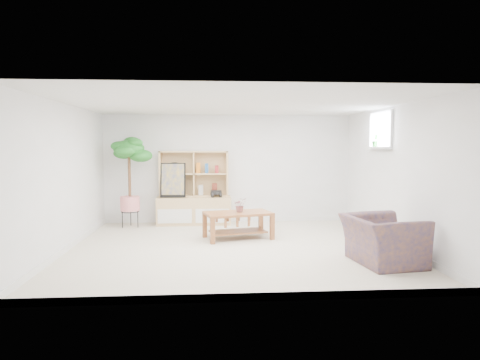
{
  "coord_description": "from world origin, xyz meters",
  "views": [
    {
      "loc": [
        -0.4,
        -7.08,
        1.72
      ],
      "look_at": [
        0.13,
        0.55,
        1.1
      ],
      "focal_mm": 32.0,
      "sensor_mm": 36.0,
      "label": 1
    }
  ],
  "objects": [
    {
      "name": "walls",
      "position": [
        0.0,
        0.0,
        1.2
      ],
      "size": [
        5.51,
        5.01,
        2.4
      ],
      "color": "white",
      "rests_on": "floor"
    },
    {
      "name": "armchair",
      "position": [
        2.1,
        -1.11,
        0.4
      ],
      "size": [
        1.08,
        1.19,
        0.79
      ],
      "primitive_type": "imported",
      "rotation": [
        0.0,
        0.0,
        1.72
      ],
      "color": "navy",
      "rests_on": "floor"
    },
    {
      "name": "floor_tree",
      "position": [
        -2.09,
        1.99,
        0.96
      ],
      "size": [
        0.92,
        0.92,
        1.91
      ],
      "primitive_type": null,
      "rotation": [
        0.0,
        0.0,
        -0.39
      ],
      "color": "#216C21",
      "rests_on": "floor"
    },
    {
      "name": "toy_truck",
      "position": [
        -0.28,
        2.16,
        0.69
      ],
      "size": [
        0.34,
        0.25,
        0.17
      ],
      "primitive_type": null,
      "rotation": [
        0.0,
        0.0,
        0.1
      ],
      "color": "black",
      "rests_on": "storage_unit"
    },
    {
      "name": "baseboard",
      "position": [
        0.0,
        0.0,
        0.05
      ],
      "size": [
        5.5,
        5.0,
        0.1
      ],
      "primitive_type": null,
      "color": "white",
      "rests_on": "floor"
    },
    {
      "name": "window_sill",
      "position": [
        2.67,
        0.6,
        1.68
      ],
      "size": [
        0.14,
        1.0,
        0.04
      ],
      "primitive_type": "cube",
      "color": "white",
      "rests_on": "walls"
    },
    {
      "name": "coffee_table",
      "position": [
        0.11,
        0.72,
        0.25
      ],
      "size": [
        1.33,
        0.93,
        0.49
      ],
      "primitive_type": null,
      "rotation": [
        0.0,
        0.0,
        0.25
      ],
      "color": "brown",
      "rests_on": "floor"
    },
    {
      "name": "sill_plant",
      "position": [
        2.67,
        0.71,
        1.82
      ],
      "size": [
        0.14,
        0.12,
        0.23
      ],
      "primitive_type": "imported",
      "rotation": [
        0.0,
        0.0,
        -0.16
      ],
      "color": "#216C21",
      "rests_on": "window_sill"
    },
    {
      "name": "window",
      "position": [
        2.73,
        0.6,
        2.0
      ],
      "size": [
        0.1,
        0.98,
        0.68
      ],
      "primitive_type": null,
      "color": "silver",
      "rests_on": "walls"
    },
    {
      "name": "floor",
      "position": [
        0.0,
        0.0,
        0.0
      ],
      "size": [
        5.5,
        5.0,
        0.01
      ],
      "primitive_type": "cube",
      "color": "silver",
      "rests_on": "ground"
    },
    {
      "name": "ceiling",
      "position": [
        0.0,
        0.0,
        2.4
      ],
      "size": [
        5.5,
        5.0,
        0.01
      ],
      "primitive_type": "cube",
      "color": "silver",
      "rests_on": "walls"
    },
    {
      "name": "storage_unit",
      "position": [
        -0.76,
        2.24,
        0.8
      ],
      "size": [
        1.6,
        0.54,
        1.6
      ],
      "primitive_type": null,
      "color": "tan",
      "rests_on": "floor"
    },
    {
      "name": "table_plant",
      "position": [
        0.15,
        0.74,
        0.62
      ],
      "size": [
        0.26,
        0.23,
        0.26
      ],
      "primitive_type": "imported",
      "rotation": [
        0.0,
        0.0,
        0.12
      ],
      "color": "#2A5B26",
      "rests_on": "coffee_table"
    },
    {
      "name": "poster",
      "position": [
        -1.2,
        2.17,
        0.97
      ],
      "size": [
        0.54,
        0.13,
        0.75
      ],
      "primitive_type": null,
      "rotation": [
        0.0,
        0.0,
        -0.02
      ],
      "color": "yellow",
      "rests_on": "storage_unit"
    }
  ]
}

